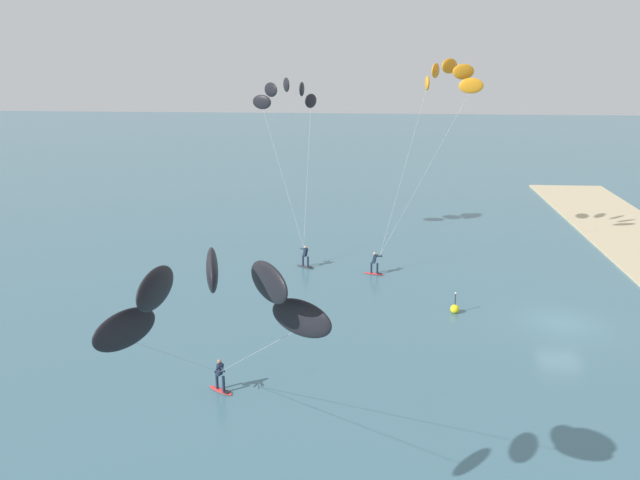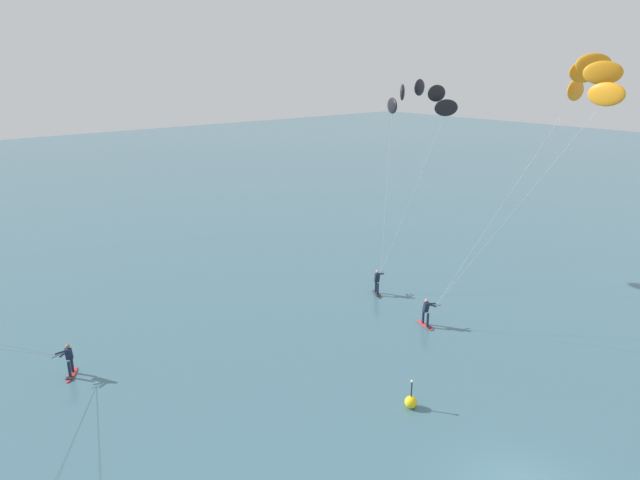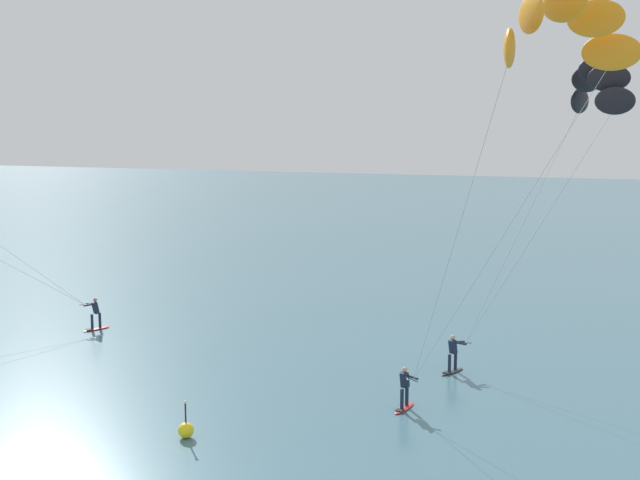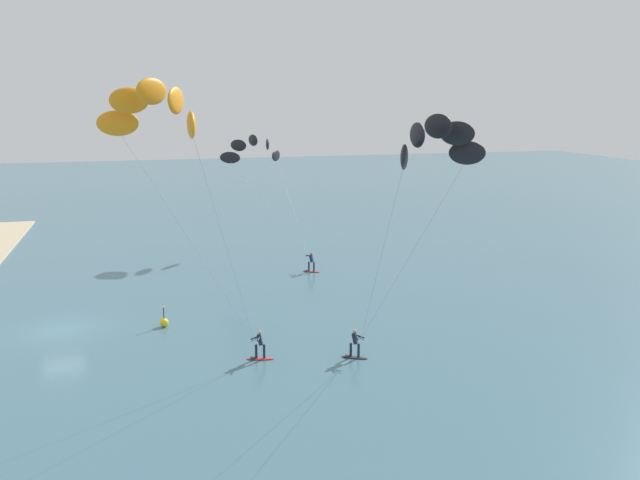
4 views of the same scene
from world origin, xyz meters
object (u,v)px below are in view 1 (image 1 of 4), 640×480
at_px(kitesurfer_nearshore, 446,83).
at_px(marker_buoy, 455,309).
at_px(kitesurfer_mid_water, 287,100).
at_px(kitesurfer_far_out, 214,303).

bearing_deg(kitesurfer_nearshore, marker_buoy, 179.67).
xyz_separation_m(kitesurfer_nearshore, kitesurfer_mid_water, (1.38, 11.95, -1.42)).
relative_size(kitesurfer_nearshore, kitesurfer_far_out, 1.09).
distance_m(kitesurfer_mid_water, marker_buoy, 21.27).
bearing_deg(kitesurfer_far_out, kitesurfer_mid_water, 3.41).
distance_m(kitesurfer_nearshore, marker_buoy, 17.64).
distance_m(kitesurfer_far_out, marker_buoy, 25.51).
height_order(kitesurfer_far_out, marker_buoy, kitesurfer_far_out).
height_order(kitesurfer_nearshore, kitesurfer_mid_water, kitesurfer_nearshore).
relative_size(kitesurfer_nearshore, kitesurfer_mid_water, 1.11).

